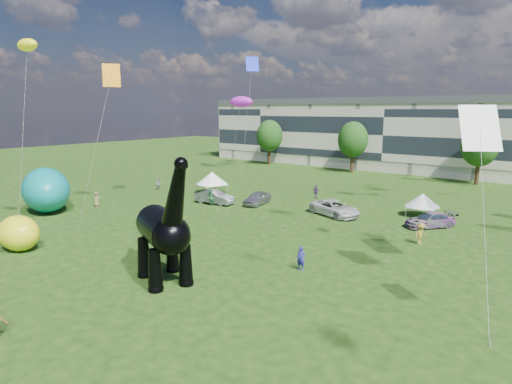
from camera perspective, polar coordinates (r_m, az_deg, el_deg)
The scene contains 16 objects.
ground at distance 28.48m, azimuth -13.26°, elevation -11.93°, with size 220.00×220.00×0.00m, color #16330C.
terrace_row at distance 83.41m, azimuth 17.99°, elevation 7.03°, with size 78.00×11.00×12.00m, color beige.
tree_far_left at distance 85.90m, azimuth 1.81°, elevation 7.85°, with size 5.20×5.20×9.44m.
tree_mid_left at distance 76.65m, azimuth 12.81°, elevation 7.21°, with size 5.20×5.20×9.44m.
tree_mid_right at distance 70.45m, azimuth 27.72°, elevation 5.93°, with size 5.20×5.20×9.44m.
dinosaur_sculpture at distance 28.36m, azimuth -12.58°, elevation -4.90°, with size 10.44×5.65×8.78m.
car_silver at distance 49.84m, azimuth 0.16°, elevation -0.82°, with size 1.80×4.48×1.53m, color #B0B0B5.
car_grey at distance 50.51m, azimuth -5.55°, elevation -0.68°, with size 1.68×4.83×1.59m, color slate.
car_white at distance 45.35m, azimuth 10.42°, elevation -2.14°, with size 2.67×5.79×1.61m, color silver.
car_dark at distance 43.47m, azimuth 22.19°, elevation -3.49°, with size 1.96×4.82×1.40m, color #595960.
gazebo_near at distance 47.46m, azimuth 21.31°, elevation -1.03°, with size 3.72×3.72×2.41m.
gazebo_left at distance 56.88m, azimuth -5.90°, elevation 1.84°, with size 5.18×5.18×2.83m.
inflatable_teal at distance 51.39m, azimuth -26.20°, elevation 0.25°, with size 7.67×4.79×4.79m, color #0B888D.
inflatable_yellow at distance 38.44m, azimuth -29.09°, elevation -4.82°, with size 3.65×2.81×2.81m, color yellow.
visitors at distance 40.96m, azimuth -5.69°, elevation -3.30°, with size 36.90×39.46×1.88m.
kites at distance 52.28m, azimuth 17.31°, elevation 21.24°, with size 61.77×47.14×29.97m.
Camera 1 is at (20.77, -16.13, 10.93)m, focal length 30.00 mm.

